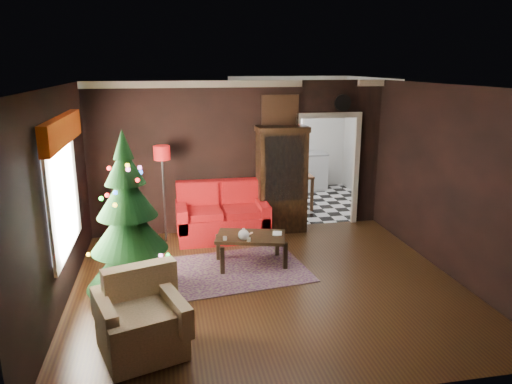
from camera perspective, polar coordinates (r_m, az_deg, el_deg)
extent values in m
plane|color=black|center=(7.07, 1.40, -10.91)|extent=(5.50, 5.50, 0.00)
plane|color=white|center=(6.37, 1.57, 12.39)|extent=(5.50, 5.50, 0.00)
plane|color=black|center=(8.98, -1.93, 4.12)|extent=(5.50, 0.00, 5.50)
plane|color=black|center=(4.30, 8.68, -8.23)|extent=(5.50, 0.00, 5.50)
plane|color=black|center=(6.59, -22.60, -1.03)|extent=(0.00, 5.50, 5.50)
plane|color=black|center=(7.64, 22.06, 1.11)|extent=(0.00, 5.50, 5.50)
cube|color=white|center=(6.76, -21.99, -0.15)|extent=(0.05, 1.60, 1.40)
cube|color=#952F07|center=(6.59, -21.99, 6.78)|extent=(0.12, 2.10, 0.35)
plane|color=white|center=(11.10, 5.60, -1.27)|extent=(3.00, 3.00, 0.00)
cube|color=white|center=(12.14, 3.87, 8.34)|extent=(0.70, 0.06, 0.70)
cube|color=#372B31|center=(7.53, -2.60, -9.19)|extent=(2.36, 1.85, 0.01)
cylinder|color=silver|center=(7.36, -3.71, -5.49)|extent=(0.07, 0.07, 0.05)
cylinder|color=white|center=(7.30, -0.88, -5.65)|extent=(0.07, 0.07, 0.05)
imported|color=gray|center=(7.59, 2.00, -4.29)|extent=(0.14, 0.05, 0.19)
cylinder|color=white|center=(9.31, 10.21, 10.36)|extent=(0.32, 0.32, 0.06)
cube|color=#C06D3D|center=(8.97, 2.87, 9.58)|extent=(0.62, 0.05, 0.52)
cube|color=silver|center=(12.11, 4.06, 2.32)|extent=(1.80, 0.60, 0.90)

